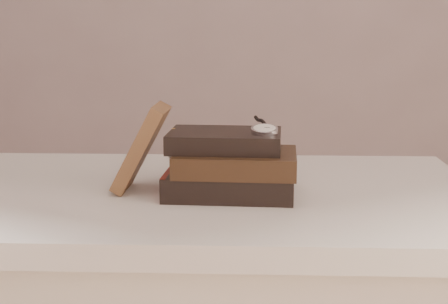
{
  "coord_description": "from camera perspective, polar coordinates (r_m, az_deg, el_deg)",
  "views": [
    {
      "loc": [
        0.09,
        -0.78,
        1.05
      ],
      "look_at": [
        0.04,
        0.31,
        0.82
      ],
      "focal_mm": 52.42,
      "sensor_mm": 36.0,
      "label": 1
    }
  ],
  "objects": [
    {
      "name": "journal",
      "position": [
        1.16,
        -7.23,
        0.4
      ],
      "size": [
        0.1,
        0.1,
        0.15
      ],
      "primitive_type": "cube",
      "rotation": [
        0.0,
        0.49,
        -0.03
      ],
      "color": "#492F1C",
      "rests_on": "table"
    },
    {
      "name": "pocket_watch",
      "position": [
        1.11,
        3.5,
        2.04
      ],
      "size": [
        0.05,
        0.15,
        0.02
      ],
      "color": "silver",
      "rests_on": "book_stack"
    },
    {
      "name": "book_stack",
      "position": [
        1.13,
        0.57,
        -1.19
      ],
      "size": [
        0.23,
        0.16,
        0.11
      ],
      "color": "black",
      "rests_on": "table"
    },
    {
      "name": "eyeglasses",
      "position": [
        1.2,
        -2.88,
        0.18
      ],
      "size": [
        0.1,
        0.11,
        0.04
      ],
      "color": "silver",
      "rests_on": "book_stack"
    },
    {
      "name": "table",
      "position": [
        1.2,
        -2.0,
        -7.47
      ],
      "size": [
        1.0,
        0.6,
        0.75
      ],
      "color": "beige",
      "rests_on": "ground"
    }
  ]
}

